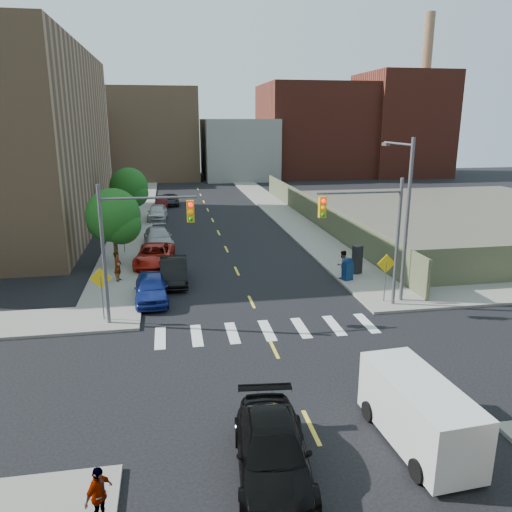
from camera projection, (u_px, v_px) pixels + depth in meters
name	position (u px, v px, depth m)	size (l,w,h in m)	color
ground	(284.00, 370.00, 20.34)	(160.00, 160.00, 0.00)	black
sidewalk_nw	(139.00, 206.00, 58.44)	(3.50, 73.00, 0.15)	gray
sidewalk_ne	(269.00, 203.00, 61.04)	(3.50, 73.00, 0.15)	gray
fence_north	(315.00, 212.00, 48.21)	(0.12, 44.00, 2.50)	#616345
gravel_lot	(475.00, 215.00, 53.52)	(36.00, 42.00, 0.06)	#595447
bg_bldg_west	(56.00, 144.00, 81.56)	(14.00, 18.00, 12.00)	#592319
bg_bldg_midwest	(156.00, 134.00, 85.75)	(14.00, 16.00, 15.00)	#8C6B4C
bg_bldg_center	(238.00, 149.00, 86.85)	(12.00, 16.00, 10.00)	gray
bg_bldg_east	(313.00, 130.00, 90.31)	(18.00, 18.00, 16.00)	#592319
bg_bldg_fareast	(401.00, 125.00, 90.83)	(14.00, 16.00, 18.00)	#592319
smokestack	(423.00, 96.00, 90.18)	(1.80, 1.80, 28.00)	#8C6B4C
signal_nw	(135.00, 235.00, 23.84)	(4.59, 0.30, 7.00)	#59595E
signal_ne	(371.00, 226.00, 25.85)	(4.59, 0.30, 7.00)	#59595E
streetlight_ne	(404.00, 209.00, 26.89)	(0.25, 3.70, 9.00)	#59595E
warn_sign_nw	(101.00, 284.00, 24.68)	(1.06, 0.06, 2.83)	#59595E
warn_sign_ne	(386.00, 269.00, 27.19)	(1.06, 0.06, 2.83)	#59595E
warn_sign_midwest	(123.00, 228.00, 37.50)	(1.06, 0.06, 2.83)	#59595E
tree_west_near	(114.00, 219.00, 33.32)	(3.66, 3.64, 5.52)	#332114
tree_west_far	(129.00, 189.00, 47.57)	(3.66, 3.64, 5.52)	#332114
parked_car_blue	(151.00, 288.00, 27.91)	(1.80, 4.49, 1.53)	navy
parked_car_black	(174.00, 271.00, 31.07)	(1.63, 4.69, 1.54)	black
parked_car_red	(154.00, 256.00, 34.68)	(2.45, 5.32, 1.48)	#A81B10
parked_car_silver	(158.00, 238.00, 39.94)	(2.09, 5.15, 1.49)	#9A9BA1
parked_car_white	(157.00, 212.00, 50.63)	(1.87, 4.65, 1.58)	#BEBEBE
parked_car_maroon	(162.00, 202.00, 58.01)	(1.38, 3.95, 1.30)	#3C0C0C
parked_car_grey	(170.00, 200.00, 59.64)	(2.13, 4.61, 1.28)	black
black_sedan	(272.00, 451.00, 14.20)	(2.10, 5.15, 1.50)	black
cargo_van	(416.00, 409.00, 15.59)	(2.21, 4.80, 2.15)	silver
mailbox	(348.00, 269.00, 31.14)	(0.72, 0.64, 1.44)	navy
payphone	(357.00, 260.00, 32.44)	(0.55, 0.45, 1.85)	black
pedestrian_west	(118.00, 266.00, 30.93)	(0.68, 0.45, 1.86)	gray
pedestrian_east	(342.00, 265.00, 31.43)	(0.87, 0.68, 1.80)	gray
pedestrian_sw	(99.00, 496.00, 12.26)	(0.92, 0.38, 1.57)	gray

